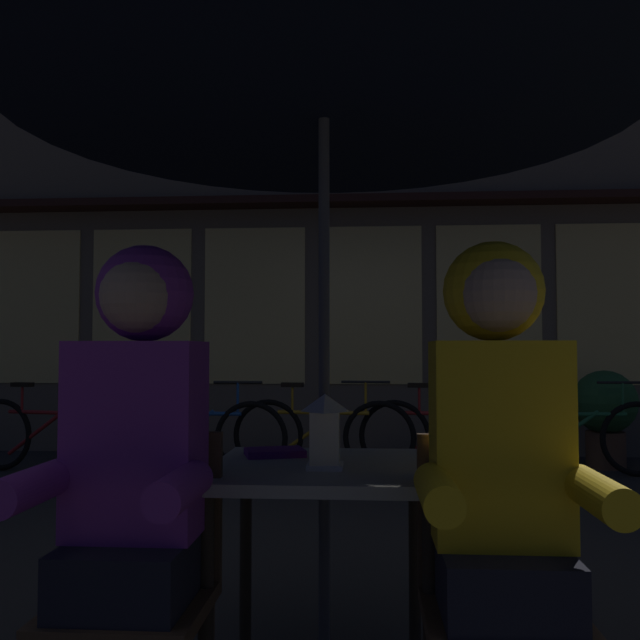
{
  "coord_description": "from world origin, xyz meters",
  "views": [
    {
      "loc": [
        0.14,
        -2.2,
        1.1
      ],
      "look_at": [
        0.0,
        -0.19,
        1.2
      ],
      "focal_mm": 38.05,
      "sensor_mm": 36.0,
      "label": 1
    }
  ],
  "objects_px": {
    "lantern": "(325,429)",
    "person_right_hooded": "(501,452)",
    "potted_plant": "(605,410)",
    "bicycle_nearest": "(48,434)",
    "bicycle_fourth": "(451,436)",
    "book": "(275,452)",
    "bicycle_fifth": "(579,437)",
    "person_left_hooded": "(134,448)",
    "chair_right": "(498,586)",
    "bicycle_second": "(195,436)",
    "chair_left": "(139,577)",
    "bicycle_third": "(323,434)",
    "cafe_table": "(324,496)",
    "patio_umbrella": "(324,63)"
  },
  "relations": [
    {
      "from": "chair_right",
      "to": "bicycle_nearest",
      "type": "relative_size",
      "value": 0.52
    },
    {
      "from": "chair_left",
      "to": "chair_right",
      "type": "bearing_deg",
      "value": 0.0
    },
    {
      "from": "potted_plant",
      "to": "cafe_table",
      "type": "bearing_deg",
      "value": -118.32
    },
    {
      "from": "person_left_hooded",
      "to": "book",
      "type": "height_order",
      "value": "person_left_hooded"
    },
    {
      "from": "bicycle_fourth",
      "to": "chair_left",
      "type": "bearing_deg",
      "value": -107.59
    },
    {
      "from": "bicycle_second",
      "to": "person_right_hooded",
      "type": "bearing_deg",
      "value": -65.98
    },
    {
      "from": "patio_umbrella",
      "to": "bicycle_third",
      "type": "distance_m",
      "value": 4.33
    },
    {
      "from": "chair_left",
      "to": "potted_plant",
      "type": "relative_size",
      "value": 0.95
    },
    {
      "from": "cafe_table",
      "to": "lantern",
      "type": "bearing_deg",
      "value": -84.42
    },
    {
      "from": "lantern",
      "to": "person_right_hooded",
      "type": "distance_m",
      "value": 0.58
    },
    {
      "from": "cafe_table",
      "to": "lantern",
      "type": "xyz_separation_m",
      "value": [
        0.01,
        -0.09,
        0.22
      ]
    },
    {
      "from": "bicycle_second",
      "to": "bicycle_fourth",
      "type": "height_order",
      "value": "same"
    },
    {
      "from": "lantern",
      "to": "person_left_hooded",
      "type": "height_order",
      "value": "person_left_hooded"
    },
    {
      "from": "chair_right",
      "to": "person_left_hooded",
      "type": "height_order",
      "value": "person_left_hooded"
    },
    {
      "from": "patio_umbrella",
      "to": "potted_plant",
      "type": "bearing_deg",
      "value": 61.68
    },
    {
      "from": "book",
      "to": "bicycle_fifth",
      "type": "bearing_deg",
      "value": 43.42
    },
    {
      "from": "bicycle_fourth",
      "to": "cafe_table",
      "type": "bearing_deg",
      "value": -102.67
    },
    {
      "from": "patio_umbrella",
      "to": "bicycle_nearest",
      "type": "height_order",
      "value": "patio_umbrella"
    },
    {
      "from": "cafe_table",
      "to": "patio_umbrella",
      "type": "distance_m",
      "value": 1.42
    },
    {
      "from": "bicycle_second",
      "to": "bicycle_fourth",
      "type": "distance_m",
      "value": 2.29
    },
    {
      "from": "lantern",
      "to": "bicycle_fifth",
      "type": "distance_m",
      "value": 4.55
    },
    {
      "from": "person_right_hooded",
      "to": "person_left_hooded",
      "type": "bearing_deg",
      "value": 180.0
    },
    {
      "from": "chair_left",
      "to": "bicycle_nearest",
      "type": "height_order",
      "value": "chair_left"
    },
    {
      "from": "person_left_hooded",
      "to": "bicycle_fourth",
      "type": "bearing_deg",
      "value": 72.62
    },
    {
      "from": "cafe_table",
      "to": "bicycle_nearest",
      "type": "relative_size",
      "value": 0.45
    },
    {
      "from": "book",
      "to": "bicycle_fourth",
      "type": "bearing_deg",
      "value": 57.46
    },
    {
      "from": "lantern",
      "to": "potted_plant",
      "type": "bearing_deg",
      "value": 62.23
    },
    {
      "from": "potted_plant",
      "to": "bicycle_nearest",
      "type": "bearing_deg",
      "value": -172.98
    },
    {
      "from": "patio_umbrella",
      "to": "bicycle_nearest",
      "type": "distance_m",
      "value": 5.0
    },
    {
      "from": "lantern",
      "to": "person_left_hooded",
      "type": "bearing_deg",
      "value": -145.27
    },
    {
      "from": "lantern",
      "to": "bicycle_second",
      "type": "height_order",
      "value": "lantern"
    },
    {
      "from": "bicycle_fourth",
      "to": "book",
      "type": "height_order",
      "value": "bicycle_fourth"
    },
    {
      "from": "lantern",
      "to": "bicycle_fourth",
      "type": "distance_m",
      "value": 4.15
    },
    {
      "from": "chair_left",
      "to": "book",
      "type": "bearing_deg",
      "value": 60.4
    },
    {
      "from": "chair_left",
      "to": "book",
      "type": "height_order",
      "value": "chair_left"
    },
    {
      "from": "bicycle_nearest",
      "to": "bicycle_second",
      "type": "xyz_separation_m",
      "value": [
        1.35,
        0.0,
        0.0
      ]
    },
    {
      "from": "chair_right",
      "to": "person_left_hooded",
      "type": "distance_m",
      "value": 1.03
    },
    {
      "from": "chair_left",
      "to": "potted_plant",
      "type": "xyz_separation_m",
      "value": [
        2.87,
        4.81,
        0.05
      ]
    },
    {
      "from": "chair_left",
      "to": "bicycle_third",
      "type": "bearing_deg",
      "value": 87.17
    },
    {
      "from": "person_right_hooded",
      "to": "chair_left",
      "type": "bearing_deg",
      "value": 176.61
    },
    {
      "from": "person_right_hooded",
      "to": "bicycle_third",
      "type": "relative_size",
      "value": 0.83
    },
    {
      "from": "person_left_hooded",
      "to": "potted_plant",
      "type": "xyz_separation_m",
      "value": [
        2.87,
        4.87,
        -0.3
      ]
    },
    {
      "from": "chair_left",
      "to": "bicycle_fifth",
      "type": "height_order",
      "value": "chair_left"
    },
    {
      "from": "person_right_hooded",
      "to": "cafe_table",
      "type": "bearing_deg",
      "value": 138.43
    },
    {
      "from": "person_left_hooded",
      "to": "bicycle_nearest",
      "type": "bearing_deg",
      "value": 118.33
    },
    {
      "from": "patio_umbrella",
      "to": "bicycle_fourth",
      "type": "height_order",
      "value": "patio_umbrella"
    },
    {
      "from": "cafe_table",
      "to": "chair_left",
      "type": "height_order",
      "value": "chair_left"
    },
    {
      "from": "lantern",
      "to": "person_right_hooded",
      "type": "height_order",
      "value": "person_right_hooded"
    },
    {
      "from": "bicycle_nearest",
      "to": "lantern",
      "type": "bearing_deg",
      "value": -54.57
    },
    {
      "from": "chair_right",
      "to": "bicycle_third",
      "type": "relative_size",
      "value": 0.52
    }
  ]
}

